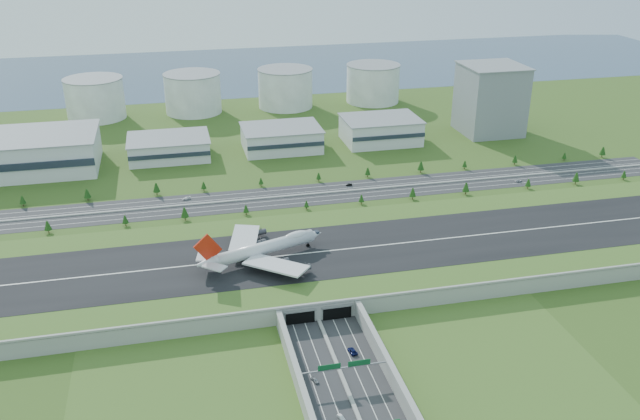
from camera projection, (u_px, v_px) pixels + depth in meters
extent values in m
plane|color=#2E4515|center=(297.00, 268.00, 350.33)|extent=(1200.00, 1200.00, 0.00)
cube|color=gray|center=(297.00, 261.00, 348.70)|extent=(520.00, 100.00, 8.00)
cube|color=#466522|center=(297.00, 254.00, 347.04)|extent=(520.00, 100.00, 0.16)
cube|color=black|center=(297.00, 254.00, 346.98)|extent=(520.00, 58.00, 0.12)
cube|color=silver|center=(297.00, 254.00, 346.95)|extent=(520.00, 0.90, 0.02)
cube|color=gray|center=(318.00, 304.00, 302.85)|extent=(520.00, 1.20, 1.20)
cube|color=#28282B|center=(354.00, 408.00, 252.38)|extent=(34.00, 120.00, 0.12)
cube|color=gray|center=(354.00, 407.00, 252.22)|extent=(1.60, 120.00, 0.90)
cube|color=gray|center=(301.00, 389.00, 255.96)|extent=(2.40, 100.00, 8.00)
cube|color=gray|center=(393.00, 376.00, 263.38)|extent=(2.40, 100.00, 8.00)
cube|color=black|center=(300.00, 317.00, 302.60)|extent=(13.00, 1.20, 6.00)
cube|color=black|center=(337.00, 313.00, 306.07)|extent=(13.00, 1.20, 6.00)
cylinder|color=gray|center=(296.00, 382.00, 260.46)|extent=(0.70, 0.70, 7.00)
cylinder|color=gray|center=(390.00, 369.00, 268.20)|extent=(0.70, 0.70, 7.00)
cube|color=gray|center=(344.00, 368.00, 262.82)|extent=(38.00, 0.50, 0.50)
cube|color=#0C4C23|center=(329.00, 367.00, 260.94)|extent=(9.00, 0.30, 2.40)
cube|color=#0C4C23|center=(359.00, 363.00, 263.39)|extent=(9.00, 0.30, 2.40)
cube|color=#28282B|center=(269.00, 198.00, 434.88)|extent=(560.00, 36.00, 0.12)
cylinder|color=#3D2819|center=(49.00, 231.00, 388.02)|extent=(0.50, 0.50, 2.73)
cone|color=#103C11|center=(48.00, 225.00, 386.60)|extent=(4.25, 4.25, 5.47)
cylinder|color=#3D2819|center=(126.00, 224.00, 396.82)|extent=(0.50, 0.50, 2.42)
cone|color=#103C11|center=(125.00, 219.00, 395.57)|extent=(3.76, 3.76, 4.84)
cylinder|color=#3D2819|center=(185.00, 218.00, 403.71)|extent=(0.50, 0.50, 3.02)
cone|color=#103C11|center=(185.00, 212.00, 402.14)|extent=(4.70, 4.70, 6.05)
cylinder|color=#3D2819|center=(246.00, 213.00, 411.32)|extent=(0.50, 0.50, 2.30)
cone|color=#103C11|center=(246.00, 209.00, 410.12)|extent=(3.57, 3.57, 4.59)
cylinder|color=#3D2819|center=(306.00, 208.00, 419.02)|extent=(0.50, 0.50, 2.02)
cone|color=#103C11|center=(306.00, 204.00, 417.97)|extent=(3.14, 3.14, 4.04)
cylinder|color=#3D2819|center=(361.00, 202.00, 426.18)|extent=(0.50, 0.50, 2.25)
cone|color=#103C11|center=(361.00, 198.00, 425.01)|extent=(3.49, 3.49, 4.49)
cylinder|color=#3D2819|center=(412.00, 197.00, 433.01)|extent=(0.50, 0.50, 2.79)
cone|color=#103C11|center=(413.00, 192.00, 431.56)|extent=(4.34, 4.34, 5.58)
cylinder|color=#3D2819|center=(466.00, 192.00, 440.44)|extent=(0.50, 0.50, 2.95)
cone|color=#103C11|center=(466.00, 187.00, 438.90)|extent=(4.59, 4.59, 5.90)
cylinder|color=#3D2819|center=(528.00, 187.00, 449.60)|extent=(0.50, 0.50, 2.48)
cone|color=#103C11|center=(528.00, 182.00, 448.32)|extent=(3.85, 3.85, 4.95)
cylinder|color=#3D2819|center=(575.00, 182.00, 456.70)|extent=(0.50, 0.50, 3.01)
cone|color=#103C11|center=(576.00, 177.00, 455.13)|extent=(4.68, 4.68, 6.02)
cylinder|color=#3D2819|center=(623.00, 178.00, 464.33)|extent=(0.50, 0.50, 2.30)
cone|color=#103C11|center=(624.00, 174.00, 463.14)|extent=(3.58, 3.58, 4.60)
cylinder|color=#3D2819|center=(23.00, 204.00, 423.04)|extent=(0.50, 0.50, 2.49)
cone|color=#103C11|center=(22.00, 200.00, 421.74)|extent=(3.88, 3.88, 4.99)
cylinder|color=#3D2819|center=(88.00, 199.00, 430.85)|extent=(0.50, 0.50, 2.90)
cone|color=#103C11|center=(87.00, 193.00, 429.34)|extent=(4.50, 4.50, 5.79)
cylinder|color=#3D2819|center=(157.00, 193.00, 439.61)|extent=(0.50, 0.50, 2.98)
cone|color=#103C11|center=(156.00, 187.00, 438.06)|extent=(4.63, 4.63, 5.95)
cylinder|color=#3D2819|center=(204.00, 189.00, 445.92)|extent=(0.50, 0.50, 2.29)
cone|color=#103C11|center=(204.00, 185.00, 444.73)|extent=(3.56, 3.56, 4.58)
cylinder|color=#3D2819|center=(261.00, 185.00, 453.71)|extent=(0.50, 0.50, 2.10)
cone|color=#103C11|center=(261.00, 181.00, 452.62)|extent=(3.26, 3.26, 4.19)
cylinder|color=#3D2819|center=(319.00, 180.00, 461.76)|extent=(0.50, 0.50, 2.21)
cone|color=#103C11|center=(319.00, 176.00, 460.61)|extent=(3.44, 3.44, 4.42)
cylinder|color=#3D2819|center=(368.00, 175.00, 468.81)|extent=(0.50, 0.50, 2.52)
cone|color=#103C11|center=(368.00, 171.00, 467.50)|extent=(3.92, 3.92, 5.04)
cylinder|color=#3D2819|center=(421.00, 171.00, 476.65)|extent=(0.50, 0.50, 3.02)
cone|color=#103C11|center=(421.00, 166.00, 475.08)|extent=(4.69, 4.69, 6.03)
cylinder|color=#3D2819|center=(464.00, 168.00, 483.58)|extent=(0.50, 0.50, 2.22)
cone|color=#103C11|center=(465.00, 164.00, 482.43)|extent=(3.45, 3.45, 4.44)
cylinder|color=#3D2819|center=(515.00, 163.00, 491.49)|extent=(0.50, 0.50, 2.57)
cone|color=#103C11|center=(515.00, 159.00, 490.16)|extent=(3.99, 3.99, 5.13)
cylinder|color=#3D2819|center=(564.00, 159.00, 499.73)|extent=(0.50, 0.50, 2.14)
cone|color=#103C11|center=(565.00, 156.00, 498.62)|extent=(3.33, 3.33, 4.28)
cylinder|color=#3D2819|center=(602.00, 155.00, 505.99)|extent=(0.50, 0.50, 2.99)
cone|color=#103C11|center=(603.00, 151.00, 504.43)|extent=(4.64, 4.64, 5.97)
cube|color=silver|center=(9.00, 154.00, 475.27)|extent=(120.00, 60.00, 25.00)
cube|color=silver|center=(169.00, 148.00, 504.19)|extent=(58.00, 42.00, 15.00)
cube|color=silver|center=(281.00, 138.00, 521.11)|extent=(58.00, 42.00, 17.00)
cube|color=silver|center=(381.00, 130.00, 537.02)|extent=(58.00, 42.00, 19.00)
cube|color=gray|center=(490.00, 100.00, 553.50)|extent=(46.00, 46.00, 55.00)
cylinder|color=silver|center=(95.00, 99.00, 594.71)|extent=(50.00, 50.00, 35.00)
cylinder|color=silver|center=(193.00, 93.00, 612.04)|extent=(50.00, 50.00, 35.00)
cylinder|color=silver|center=(285.00, 88.00, 629.37)|extent=(50.00, 50.00, 35.00)
cylinder|color=silver|center=(373.00, 83.00, 646.70)|extent=(50.00, 50.00, 35.00)
cube|color=#344A64|center=(217.00, 71.00, 777.64)|extent=(1200.00, 260.00, 0.06)
cylinder|color=silver|center=(263.00, 248.00, 340.04)|extent=(55.80, 24.67, 6.49)
cone|color=silver|center=(315.00, 234.00, 354.75)|extent=(9.79, 8.78, 6.49)
cone|color=silver|center=(207.00, 263.00, 325.18)|extent=(11.70, 9.44, 6.49)
ellipsoid|color=silver|center=(296.00, 235.00, 348.42)|extent=(14.73, 9.29, 3.99)
cube|color=silver|center=(276.00, 265.00, 326.12)|extent=(31.96, 29.40, 1.60)
cube|color=silver|center=(245.00, 238.00, 352.84)|extent=(19.69, 32.61, 1.60)
cylinder|color=#38383D|center=(284.00, 261.00, 334.27)|extent=(5.98, 4.60, 3.04)
cylinder|color=#38383D|center=(305.00, 268.00, 328.49)|extent=(5.98, 4.60, 3.04)
cylinder|color=#38383D|center=(261.00, 243.00, 353.13)|extent=(5.98, 4.60, 3.04)
cylinder|color=#38383D|center=(261.00, 232.00, 364.63)|extent=(5.98, 4.60, 3.04)
cube|color=silver|center=(214.00, 267.00, 320.23)|extent=(12.41, 11.91, 0.61)
cube|color=silver|center=(203.00, 256.00, 330.45)|extent=(8.09, 12.11, 0.61)
cube|color=red|center=(208.00, 248.00, 322.53)|extent=(13.96, 5.58, 15.20)
cylinder|color=black|center=(308.00, 245.00, 354.88)|extent=(1.93, 0.71, 1.93)
cylinder|color=black|center=(259.00, 262.00, 337.74)|extent=(1.93, 0.71, 1.93)
cylinder|color=black|center=(254.00, 257.00, 342.77)|extent=(1.93, 0.71, 1.93)
cylinder|color=black|center=(248.00, 265.00, 334.80)|extent=(1.93, 0.71, 1.93)
cylinder|color=black|center=(243.00, 260.00, 339.83)|extent=(1.93, 0.71, 1.93)
imported|color=#A6A6AB|center=(315.00, 380.00, 266.00)|extent=(3.03, 4.41, 1.39)
imported|color=white|center=(341.00, 418.00, 246.40)|extent=(2.57, 4.29, 1.33)
imported|color=#0E1548|center=(352.00, 351.00, 283.20)|extent=(3.73, 6.23, 1.62)
imported|color=black|center=(349.00, 185.00, 454.28)|extent=(4.35, 2.17, 1.37)
imported|color=silver|center=(519.00, 181.00, 460.67)|extent=(5.03, 2.65, 1.35)
imported|color=white|center=(186.00, 198.00, 432.86)|extent=(5.76, 3.46, 1.56)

